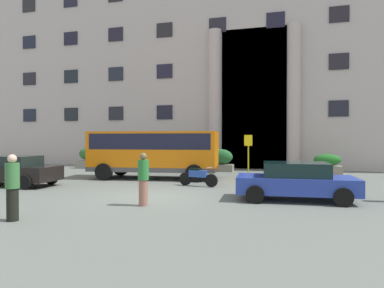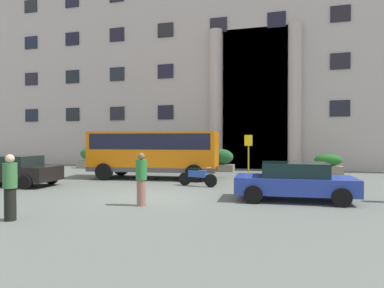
% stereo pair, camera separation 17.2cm
% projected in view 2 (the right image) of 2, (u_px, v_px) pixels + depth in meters
% --- Properties ---
extents(ground_plane, '(80.00, 64.00, 0.12)m').
position_uv_depth(ground_plane, '(151.00, 198.00, 12.79)').
color(ground_plane, '#5C625B').
extents(office_building_facade, '(42.02, 9.72, 19.40)m').
position_uv_depth(office_building_facade, '(229.00, 53.00, 29.46)').
color(office_building_facade, '#ACA39F').
rests_on(office_building_facade, ground_plane).
extents(orange_minibus, '(7.14, 3.38, 2.59)m').
position_uv_depth(orange_minibus, '(155.00, 150.00, 18.63)').
color(orange_minibus, orange).
rests_on(orange_minibus, ground_plane).
extents(bus_stop_sign, '(0.44, 0.08, 2.41)m').
position_uv_depth(bus_stop_sign, '(248.00, 151.00, 18.73)').
color(bus_stop_sign, '#969716').
rests_on(bus_stop_sign, ground_plane).
extents(hedge_planter_far_east, '(1.99, 0.97, 1.59)m').
position_uv_depth(hedge_planter_far_east, '(92.00, 158.00, 25.14)').
color(hedge_planter_far_east, gray).
rests_on(hedge_planter_far_east, ground_plane).
extents(hedge_planter_west, '(1.46, 0.79, 1.54)m').
position_uv_depth(hedge_planter_west, '(172.00, 159.00, 23.61)').
color(hedge_planter_west, slate).
rests_on(hedge_planter_west, ground_plane).
extents(hedge_planter_east, '(1.70, 0.96, 1.25)m').
position_uv_depth(hedge_planter_east, '(328.00, 164.00, 20.98)').
color(hedge_planter_east, gray).
rests_on(hedge_planter_east, ground_plane).
extents(hedge_planter_far_west, '(1.73, 0.86, 1.50)m').
position_uv_depth(hedge_planter_far_west, '(221.00, 161.00, 22.69)').
color(hedge_planter_far_west, slate).
rests_on(hedge_planter_far_west, ground_plane).
extents(parked_compact_extra, '(4.45, 2.01, 1.40)m').
position_uv_depth(parked_compact_extra, '(12.00, 170.00, 15.82)').
color(parked_compact_extra, black).
rests_on(parked_compact_extra, ground_plane).
extents(parked_estate_mid, '(4.21, 2.22, 1.35)m').
position_uv_depth(parked_estate_mid, '(294.00, 181.00, 11.97)').
color(parked_estate_mid, '#233898').
rests_on(parked_estate_mid, ground_plane).
extents(scooter_by_planter, '(1.93, 0.67, 0.89)m').
position_uv_depth(scooter_by_planter, '(197.00, 176.00, 15.61)').
color(scooter_by_planter, black).
rests_on(scooter_by_planter, ground_plane).
extents(pedestrian_woman_dark_dress, '(0.36, 0.36, 1.73)m').
position_uv_depth(pedestrian_woman_dark_dress, '(141.00, 179.00, 11.04)').
color(pedestrian_woman_dark_dress, '#8C5C4D').
rests_on(pedestrian_woman_dark_dress, ground_plane).
extents(pedestrian_man_red_shirt, '(0.36, 0.36, 1.78)m').
position_uv_depth(pedestrian_man_red_shirt, '(10.00, 187.00, 9.03)').
color(pedestrian_man_red_shirt, black).
rests_on(pedestrian_man_red_shirt, ground_plane).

